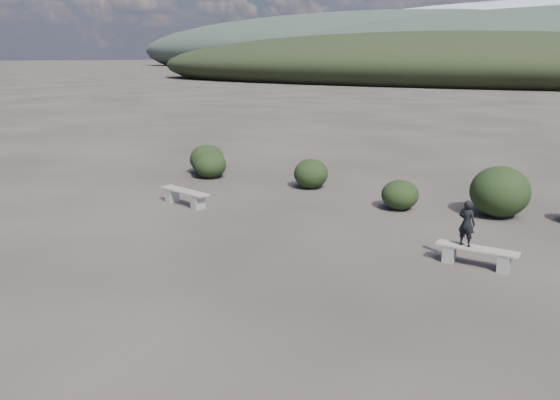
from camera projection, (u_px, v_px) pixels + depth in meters
The scene contains 9 objects.
ground at pixel (192, 297), 10.39m from camera, with size 1200.00×1200.00×0.00m, color #2B2521.
bench_left at pixel (185, 196), 16.72m from camera, with size 1.94×0.75×0.47m.
bench_right at pixel (476, 255), 11.84m from camera, with size 1.73×0.36×0.43m.
seated_person at pixel (467, 223), 11.79m from camera, with size 0.37×0.25×1.03m, color black.
shrub_a at pixel (210, 165), 20.47m from camera, with size 1.23×1.23×1.01m, color black.
shrub_b at pixel (311, 174), 18.87m from camera, with size 1.19×1.19×1.02m, color black.
shrub_c at pixel (400, 195), 16.24m from camera, with size 1.11×1.11×0.89m, color black.
shrub_d at pixel (500, 192), 15.46m from camera, with size 1.66×1.66×1.45m, color black.
shrub_f at pixel (207, 159), 21.24m from camera, with size 1.34×1.34×1.13m, color black.
Camera 1 is at (6.37, -7.34, 4.43)m, focal length 35.00 mm.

